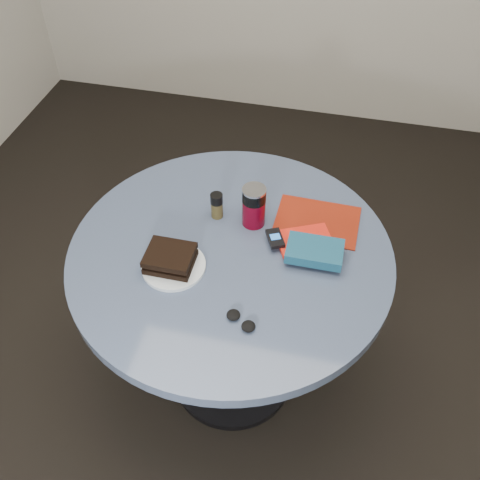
% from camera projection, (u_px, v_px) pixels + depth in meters
% --- Properties ---
extents(ground, '(4.00, 4.00, 0.00)m').
position_uv_depth(ground, '(233.00, 374.00, 2.18)').
color(ground, black).
rests_on(ground, ground).
extents(table, '(1.00, 1.00, 0.75)m').
position_uv_depth(table, '(231.00, 283.00, 1.76)').
color(table, black).
rests_on(table, ground).
extents(plate, '(0.22, 0.22, 0.01)m').
position_uv_depth(plate, '(174.00, 266.00, 1.59)').
color(plate, white).
rests_on(plate, table).
extents(sandwich, '(0.14, 0.12, 0.05)m').
position_uv_depth(sandwich, '(170.00, 258.00, 1.57)').
color(sandwich, black).
rests_on(sandwich, plate).
extents(soda_can, '(0.10, 0.10, 0.14)m').
position_uv_depth(soda_can, '(254.00, 206.00, 1.67)').
color(soda_can, '#640518').
rests_on(soda_can, table).
extents(pepper_grinder, '(0.05, 0.05, 0.09)m').
position_uv_depth(pepper_grinder, '(217.00, 205.00, 1.71)').
color(pepper_grinder, '#40381B').
rests_on(pepper_grinder, table).
extents(magazine, '(0.27, 0.21, 0.00)m').
position_uv_depth(magazine, '(317.00, 221.00, 1.72)').
color(magazine, maroon).
rests_on(magazine, table).
extents(red_book, '(0.20, 0.17, 0.01)m').
position_uv_depth(red_book, '(304.00, 240.00, 1.65)').
color(red_book, red).
rests_on(red_book, magazine).
extents(novel, '(0.17, 0.11, 0.03)m').
position_uv_depth(novel, '(315.00, 251.00, 1.59)').
color(novel, navy).
rests_on(novel, red_book).
extents(mp3_player, '(0.07, 0.09, 0.01)m').
position_uv_depth(mp3_player, '(275.00, 238.00, 1.64)').
color(mp3_player, black).
rests_on(mp3_player, red_book).
extents(headphones, '(0.10, 0.08, 0.02)m').
position_uv_depth(headphones, '(241.00, 321.00, 1.45)').
color(headphones, black).
rests_on(headphones, table).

